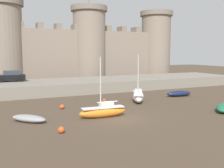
{
  "coord_description": "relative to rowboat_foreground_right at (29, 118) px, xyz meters",
  "views": [
    {
      "loc": [
        -10.31,
        -20.59,
        5.87
      ],
      "look_at": [
        1.46,
        4.74,
        2.5
      ],
      "focal_mm": 42.0,
      "sensor_mm": 36.0,
      "label": 1
    }
  ],
  "objects": [
    {
      "name": "rowboat_midflat_left",
      "position": [
        20.11,
        5.13,
        0.07
      ],
      "size": [
        3.73,
        1.61,
        0.75
      ],
      "color": "#141E3D",
      "rests_on": "ground"
    },
    {
      "name": "quay_road",
      "position": [
        7.57,
        16.3,
        0.48
      ],
      "size": [
        60.01,
        10.0,
        1.61
      ],
      "primitive_type": "cube",
      "color": "gray",
      "rests_on": "ground"
    },
    {
      "name": "castle",
      "position": [
        7.57,
        27.56,
        6.43
      ],
      "size": [
        55.24,
        7.23,
        17.96
      ],
      "color": "gray",
      "rests_on": "ground"
    },
    {
      "name": "ground_plane",
      "position": [
        7.57,
        -2.06,
        -0.32
      ],
      "size": [
        160.0,
        160.0,
        0.0
      ],
      "primitive_type": "plane",
      "color": "#4C3D2D"
    },
    {
      "name": "rowboat_midflat_right",
      "position": [
        18.23,
        -4.04,
        0.07
      ],
      "size": [
        3.61,
        3.22,
        0.75
      ],
      "color": "#1E6B47",
      "rests_on": "ground"
    },
    {
      "name": "mooring_buoy_near_shore",
      "position": [
        3.83,
        3.89,
        -0.08
      ],
      "size": [
        0.48,
        0.48,
        0.48
      ],
      "primitive_type": "sphere",
      "color": "#E04C1E",
      "rests_on": "ground"
    },
    {
      "name": "car_quay_centre_west",
      "position": [
        -0.08,
        18.54,
        2.06
      ],
      "size": [
        4.19,
        2.05,
        1.62
      ],
      "color": "black",
      "rests_on": "quay_road"
    },
    {
      "name": "rowboat_foreground_right",
      "position": [
        0.0,
        0.0,
        0.0
      ],
      "size": [
        3.14,
        3.23,
        0.61
      ],
      "color": "gray",
      "rests_on": "ground"
    },
    {
      "name": "sailboat_midflat_centre",
      "position": [
        13.29,
        4.38,
        0.3
      ],
      "size": [
        3.53,
        5.16,
        5.6
      ],
      "color": "silver",
      "rests_on": "ground"
    },
    {
      "name": "sailboat_foreground_left",
      "position": [
        6.35,
        -1.17,
        0.26
      ],
      "size": [
        4.49,
        1.23,
        5.5
      ],
      "color": "orange",
      "rests_on": "ground"
    },
    {
      "name": "mooring_buoy_off_centre",
      "position": [
        9.39,
        5.69,
        -0.13
      ],
      "size": [
        0.38,
        0.38,
        0.38
      ],
      "primitive_type": "sphere",
      "color": "#E04C1E",
      "rests_on": "ground"
    },
    {
      "name": "mooring_buoy_mid_mud",
      "position": [
        1.72,
        -4.23,
        -0.07
      ],
      "size": [
        0.49,
        0.49,
        0.49
      ],
      "primitive_type": "sphere",
      "color": "#E04C1E",
      "rests_on": "ground"
    }
  ]
}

